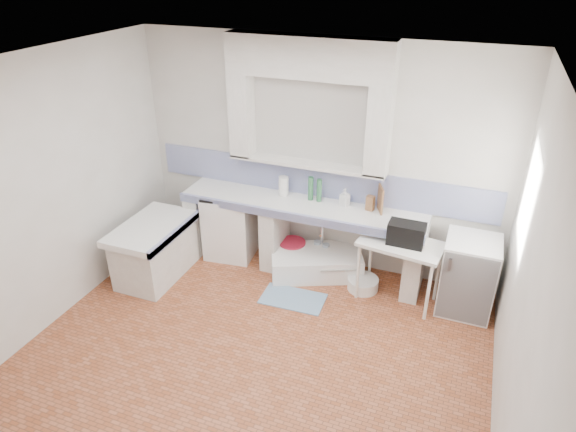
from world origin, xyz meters
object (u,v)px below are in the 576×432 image
(sink, at_px, (316,263))
(side_table, at_px, (398,271))
(stove, at_px, (231,225))
(fridge, at_px, (468,275))

(sink, bearing_deg, side_table, -33.60)
(stove, distance_m, side_table, 2.22)
(sink, xyz_separation_m, side_table, (1.03, -0.18, 0.24))
(stove, relative_size, sink, 0.77)
(fridge, bearing_deg, stove, 177.91)
(sink, distance_m, side_table, 1.07)
(sink, distance_m, fridge, 1.80)
(side_table, relative_size, fridge, 1.03)
(stove, relative_size, side_table, 0.94)
(stove, distance_m, fridge, 2.96)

